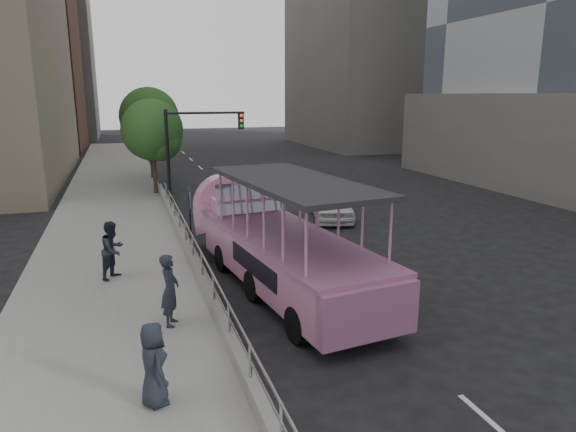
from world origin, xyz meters
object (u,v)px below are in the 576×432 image
object	(u,v)px
pedestrian_far	(153,364)
street_tree_far	(151,119)
duck_boat	(273,242)
street_tree_near	(154,132)
parking_sign	(190,216)
pedestrian_near	(170,290)
pedestrian_mid	(113,250)
car	(331,203)
traffic_signal	(191,142)

from	to	relation	value
pedestrian_far	street_tree_far	distance (m)	27.92
duck_boat	street_tree_near	bearing A→B (deg)	99.39
pedestrian_far	street_tree_near	world-z (taller)	street_tree_near
pedestrian_far	parking_sign	xyz separation A→B (m)	(1.89, 9.16, 0.61)
pedestrian_near	pedestrian_far	size ratio (longest dim) A/B	1.14
pedestrian_far	parking_sign	bearing A→B (deg)	-28.00
pedestrian_mid	pedestrian_far	world-z (taller)	pedestrian_mid
pedestrian_near	street_tree_near	size ratio (longest dim) A/B	0.32
street_tree_far	parking_sign	bearing A→B (deg)	-89.68
car	street_tree_far	size ratio (longest dim) A/B	0.71
car	pedestrian_far	world-z (taller)	pedestrian_far
duck_boat	traffic_signal	distance (m)	12.22
duck_boat	pedestrian_near	xyz separation A→B (m)	(-3.51, -2.91, -0.11)
pedestrian_near	pedestrian_mid	world-z (taller)	pedestrian_near
pedestrian_mid	street_tree_far	size ratio (longest dim) A/B	0.28
duck_boat	pedestrian_far	world-z (taller)	duck_boat
car	traffic_signal	size ratio (longest dim) A/B	0.88
car	pedestrian_far	bearing A→B (deg)	-108.41
pedestrian_mid	parking_sign	world-z (taller)	parking_sign
pedestrian_far	street_tree_near	size ratio (longest dim) A/B	0.28
pedestrian_far	street_tree_near	xyz separation A→B (m)	(1.58, 21.68, 2.72)
parking_sign	street_tree_far	size ratio (longest dim) A/B	0.42
traffic_signal	street_tree_far	size ratio (longest dim) A/B	0.81
pedestrian_mid	traffic_signal	distance (m)	11.79
traffic_signal	street_tree_far	world-z (taller)	street_tree_far
duck_boat	pedestrian_far	bearing A→B (deg)	-123.41
car	street_tree_near	distance (m)	11.45
duck_boat	street_tree_near	world-z (taller)	street_tree_near
pedestrian_mid	street_tree_near	world-z (taller)	street_tree_near
car	parking_sign	size ratio (longest dim) A/B	1.68
traffic_signal	pedestrian_near	bearing A→B (deg)	-99.76
duck_boat	pedestrian_mid	size ratio (longest dim) A/B	6.02
car	duck_boat	bearing A→B (deg)	-108.88
street_tree_far	pedestrian_mid	bearing A→B (deg)	-97.11
pedestrian_mid	street_tree_far	distance (m)	20.70
parking_sign	pedestrian_near	bearing A→B (deg)	-102.35
duck_boat	parking_sign	bearing A→B (deg)	127.82
street_tree_near	street_tree_far	world-z (taller)	street_tree_far
pedestrian_far	street_tree_near	distance (m)	21.90
parking_sign	traffic_signal	bearing A→B (deg)	81.91
street_tree_far	pedestrian_far	bearing A→B (deg)	-93.69
pedestrian_far	duck_boat	bearing A→B (deg)	-49.75
duck_boat	street_tree_far	bearing A→B (deg)	96.26
street_tree_far	street_tree_near	bearing A→B (deg)	-91.91
pedestrian_mid	street_tree_far	xyz separation A→B (m)	(2.53, 20.31, 3.09)
pedestrian_mid	street_tree_near	size ratio (longest dim) A/B	0.32
duck_boat	street_tree_near	distance (m)	15.82
duck_boat	traffic_signal	xyz separation A→B (m)	(-0.95, 11.98, 2.17)
car	street_tree_far	distance (m)	16.20
car	traffic_signal	xyz separation A→B (m)	(-6.08, 4.50, 2.72)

